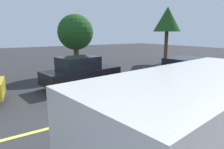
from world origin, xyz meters
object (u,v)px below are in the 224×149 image
object	(u,v)px
car_red_mid_road	(185,71)
tree_centre_verge	(75,33)
car_black_behind_van	(81,72)
white_van	(197,118)
tree_right_verge	(167,20)

from	to	relation	value
car_red_mid_road	tree_centre_verge	distance (m)	7.68
car_black_behind_van	car_red_mid_road	bearing A→B (deg)	-29.95
car_red_mid_road	tree_centre_verge	size ratio (longest dim) A/B	1.12
white_van	tree_right_verge	bearing A→B (deg)	43.80
tree_right_verge	white_van	bearing A→B (deg)	-136.20
tree_centre_verge	tree_right_verge	world-z (taller)	tree_right_verge
car_red_mid_road	car_black_behind_van	xyz separation A→B (m)	(-5.13, 2.96, 0.04)
car_red_mid_road	car_black_behind_van	size ratio (longest dim) A/B	1.06
car_black_behind_van	tree_right_verge	xyz separation A→B (m)	(10.92, 3.68, 3.39)
car_red_mid_road	tree_right_verge	distance (m)	9.45
white_van	tree_centre_verge	xyz separation A→B (m)	(2.12, 10.97, 1.71)
white_van	car_red_mid_road	bearing A→B (deg)	38.00
car_red_mid_road	car_black_behind_van	world-z (taller)	car_black_behind_van
tree_centre_verge	tree_right_verge	xyz separation A→B (m)	(9.79, 0.45, 1.26)
white_van	tree_right_verge	distance (m)	16.76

